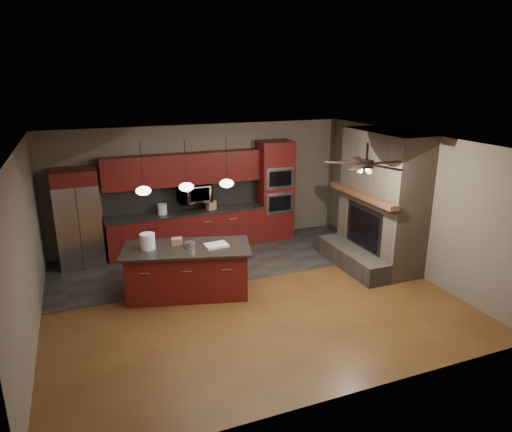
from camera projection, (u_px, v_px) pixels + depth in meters
name	position (u px, v px, depth m)	size (l,w,h in m)	color
ground	(248.00, 295.00, 8.35)	(7.00, 7.00, 0.00)	brown
ceiling	(247.00, 142.00, 7.52)	(7.00, 6.00, 0.02)	white
back_wall	(203.00, 185.00, 10.60)	(7.00, 0.02, 2.80)	#655D51
right_wall	(411.00, 203.00, 9.16)	(0.02, 6.00, 2.80)	#655D51
left_wall	(26.00, 250.00, 6.71)	(0.02, 6.00, 2.80)	#655D51
slate_tile_patch	(219.00, 259.00, 9.95)	(7.00, 2.40, 0.01)	#322F2D
fireplace_column	(379.00, 205.00, 9.38)	(1.30, 2.10, 2.80)	#796956
back_cabinetry	(186.00, 211.00, 10.35)	(3.59, 0.64, 2.20)	maroon
oven_tower	(275.00, 190.00, 10.98)	(0.80, 0.63, 2.38)	maroon
microwave	(194.00, 193.00, 10.31)	(0.73, 0.41, 0.50)	silver
refrigerator	(79.00, 218.00, 9.40)	(0.88, 0.75, 2.05)	silver
kitchen_island	(188.00, 271.00, 8.27)	(2.45, 1.57, 0.92)	maroon
white_bucket	(148.00, 241.00, 8.01)	(0.26, 0.26, 0.28)	white
paint_can	(190.00, 245.00, 8.07)	(0.18, 0.18, 0.12)	silver
paint_tray	(216.00, 245.00, 8.17)	(0.40, 0.28, 0.04)	white
cardboard_box	(177.00, 241.00, 8.24)	(0.19, 0.14, 0.12)	#926C4B
counter_bucket	(162.00, 209.00, 10.09)	(0.20, 0.20, 0.23)	white
counter_box	(211.00, 205.00, 10.43)	(0.19, 0.15, 0.21)	#A98157
pendant_left	(143.00, 191.00, 7.81)	(0.26, 0.26, 0.92)	black
pendant_center	(186.00, 187.00, 8.07)	(0.26, 0.26, 0.92)	black
pendant_right	(227.00, 183.00, 8.33)	(0.26, 0.26, 0.92)	black
ceiling_fan	(366.00, 164.00, 7.54)	(1.27, 1.33, 0.41)	black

